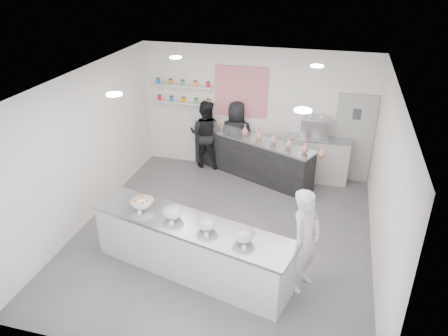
# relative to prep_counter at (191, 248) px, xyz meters

# --- Properties ---
(floor) EXTENTS (6.00, 6.00, 0.00)m
(floor) POSITION_rel_prep_counter_xyz_m (0.24, 1.13, -0.48)
(floor) COLOR #515156
(floor) RESTS_ON ground
(ceiling) EXTENTS (6.00, 6.00, 0.00)m
(ceiling) POSITION_rel_prep_counter_xyz_m (0.24, 1.13, 2.52)
(ceiling) COLOR white
(ceiling) RESTS_ON floor
(back_wall) EXTENTS (5.50, 0.00, 5.50)m
(back_wall) POSITION_rel_prep_counter_xyz_m (0.24, 4.13, 1.02)
(back_wall) COLOR white
(back_wall) RESTS_ON floor
(left_wall) EXTENTS (0.00, 6.00, 6.00)m
(left_wall) POSITION_rel_prep_counter_xyz_m (-2.51, 1.13, 1.02)
(left_wall) COLOR white
(left_wall) RESTS_ON floor
(right_wall) EXTENTS (0.00, 6.00, 6.00)m
(right_wall) POSITION_rel_prep_counter_xyz_m (2.99, 1.13, 1.02)
(right_wall) COLOR white
(right_wall) RESTS_ON floor
(back_door) EXTENTS (0.88, 0.04, 2.10)m
(back_door) POSITION_rel_prep_counter_xyz_m (2.54, 4.10, 0.57)
(back_door) COLOR #A0A09D
(back_door) RESTS_ON floor
(pattern_panel) EXTENTS (1.25, 0.03, 1.20)m
(pattern_panel) POSITION_rel_prep_counter_xyz_m (-0.11, 4.11, 1.47)
(pattern_panel) COLOR red
(pattern_panel) RESTS_ON back_wall
(jar_shelf_lower) EXTENTS (1.45, 0.22, 0.04)m
(jar_shelf_lower) POSITION_rel_prep_counter_xyz_m (-1.51, 4.03, 1.12)
(jar_shelf_lower) COLOR silver
(jar_shelf_lower) RESTS_ON back_wall
(jar_shelf_upper) EXTENTS (1.45, 0.22, 0.04)m
(jar_shelf_upper) POSITION_rel_prep_counter_xyz_m (-1.51, 4.03, 1.54)
(jar_shelf_upper) COLOR silver
(jar_shelf_upper) RESTS_ON back_wall
(preserve_jars) EXTENTS (1.45, 0.10, 0.56)m
(preserve_jars) POSITION_rel_prep_counter_xyz_m (-1.51, 4.01, 1.40)
(preserve_jars) COLOR red
(preserve_jars) RESTS_ON jar_shelf_lower
(downlight_0) EXTENTS (0.24, 0.24, 0.02)m
(downlight_0) POSITION_rel_prep_counter_xyz_m (-1.16, 0.13, 2.50)
(downlight_0) COLOR white
(downlight_0) RESTS_ON ceiling
(downlight_1) EXTENTS (0.24, 0.24, 0.02)m
(downlight_1) POSITION_rel_prep_counter_xyz_m (1.64, 0.13, 2.50)
(downlight_1) COLOR white
(downlight_1) RESTS_ON ceiling
(downlight_2) EXTENTS (0.24, 0.24, 0.02)m
(downlight_2) POSITION_rel_prep_counter_xyz_m (-1.16, 2.73, 2.50)
(downlight_2) COLOR white
(downlight_2) RESTS_ON ceiling
(downlight_3) EXTENTS (0.24, 0.24, 0.02)m
(downlight_3) POSITION_rel_prep_counter_xyz_m (1.64, 2.73, 2.50)
(downlight_3) COLOR white
(downlight_3) RESTS_ON ceiling
(prep_counter) EXTENTS (3.64, 1.66, 0.97)m
(prep_counter) POSITION_rel_prep_counter_xyz_m (0.00, 0.00, 0.00)
(prep_counter) COLOR beige
(prep_counter) RESTS_ON floor
(back_bar) EXTENTS (3.15, 1.84, 0.99)m
(back_bar) POSITION_rel_prep_counter_xyz_m (0.24, 3.73, 0.01)
(back_bar) COLOR black
(back_bar) RESTS_ON floor
(sneeze_guard) EXTENTS (2.87, 1.30, 0.27)m
(sneeze_guard) POSITION_rel_prep_counter_xyz_m (0.13, 3.48, 0.64)
(sneeze_guard) COLOR white
(sneeze_guard) RESTS_ON back_bar
(espresso_ledge) EXTENTS (1.44, 0.46, 1.07)m
(espresso_ledge) POSITION_rel_prep_counter_xyz_m (1.79, 3.91, 0.05)
(espresso_ledge) COLOR beige
(espresso_ledge) RESTS_ON floor
(espresso_machine) EXTENTS (0.61, 0.42, 0.47)m
(espresso_machine) POSITION_rel_prep_counter_xyz_m (1.66, 3.91, 0.82)
(espresso_machine) COLOR #93969E
(espresso_machine) RESTS_ON espresso_ledge
(cup_stacks) EXTENTS (0.27, 0.24, 0.37)m
(cup_stacks) POSITION_rel_prep_counter_xyz_m (1.48, 3.91, 0.77)
(cup_stacks) COLOR #90705C
(cup_stacks) RESTS_ON espresso_ledge
(prep_bowls) EXTENTS (2.35, 1.02, 0.14)m
(prep_bowls) POSITION_rel_prep_counter_xyz_m (-0.00, 0.00, 0.56)
(prep_bowls) COLOR white
(prep_bowls) RESTS_ON prep_counter
(label_cards) EXTENTS (2.01, 0.04, 0.07)m
(label_cards) POSITION_rel_prep_counter_xyz_m (0.12, -0.48, 0.52)
(label_cards) COLOR white
(label_cards) RESTS_ON prep_counter
(cookie_bags) EXTENTS (3.49, 1.68, 0.28)m
(cookie_bags) POSITION_rel_prep_counter_xyz_m (0.24, 3.73, 0.64)
(cookie_bags) COLOR pink
(cookie_bags) RESTS_ON back_bar
(woman_prep) EXTENTS (0.65, 0.76, 1.76)m
(woman_prep) POSITION_rel_prep_counter_xyz_m (1.83, 0.13, 0.39)
(woman_prep) COLOR silver
(woman_prep) RESTS_ON floor
(staff_left) EXTENTS (0.85, 0.67, 1.70)m
(staff_left) POSITION_rel_prep_counter_xyz_m (-0.96, 3.98, 0.37)
(staff_left) COLOR black
(staff_left) RESTS_ON floor
(staff_right) EXTENTS (0.88, 0.60, 1.75)m
(staff_right) POSITION_rel_prep_counter_xyz_m (-0.19, 3.98, 0.39)
(staff_right) COLOR black
(staff_right) RESTS_ON floor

